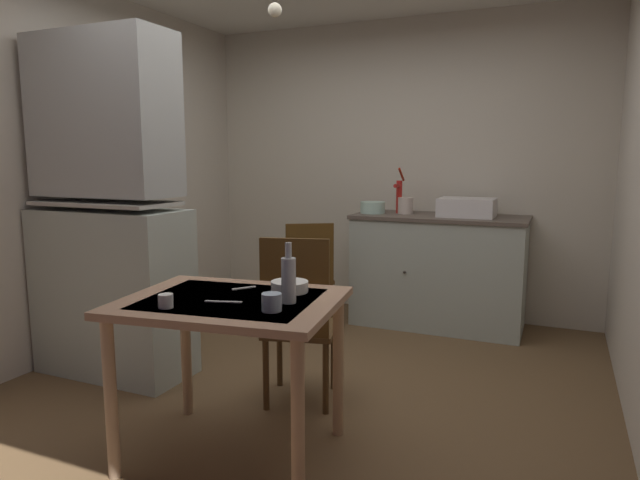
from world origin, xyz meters
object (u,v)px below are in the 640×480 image
at_px(sink_basin, 467,207).
at_px(serving_bowl_wide, 290,286).
at_px(mug_dark, 272,302).
at_px(hand_pump, 399,194).
at_px(hutch_cabinet, 109,220).
at_px(glass_bottle, 289,279).
at_px(dining_table, 231,322).
at_px(chair_by_counter, 308,274).
at_px(chair_far_side, 298,319).
at_px(mixing_bowl_counter, 373,208).

distance_m(sink_basin, serving_bowl_wide, 2.30).
bearing_deg(mug_dark, serving_bowl_wide, 103.91).
distance_m(hand_pump, mug_dark, 2.64).
distance_m(hutch_cabinet, serving_bowl_wide, 1.52).
height_order(serving_bowl_wide, glass_bottle, glass_bottle).
relative_size(hutch_cabinet, glass_bottle, 7.94).
distance_m(hand_pump, glass_bottle, 2.49).
distance_m(dining_table, chair_by_counter, 1.96).
bearing_deg(chair_far_side, chair_by_counter, 112.59).
relative_size(serving_bowl_wide, mug_dark, 2.11).
distance_m(chair_far_side, mug_dark, 0.81).
distance_m(mixing_bowl_counter, mug_dark, 2.56).
height_order(dining_table, glass_bottle, glass_bottle).
height_order(hutch_cabinet, mixing_bowl_counter, hutch_cabinet).
height_order(chair_by_counter, glass_bottle, glass_bottle).
height_order(sink_basin, serving_bowl_wide, sink_basin).
xyz_separation_m(mixing_bowl_counter, chair_by_counter, (-0.37, -0.53, -0.51)).
relative_size(hand_pump, mixing_bowl_counter, 1.84).
bearing_deg(glass_bottle, hutch_cabinet, 161.07).
relative_size(hutch_cabinet, chair_far_side, 2.20).
distance_m(mixing_bowl_counter, chair_far_side, 1.88).
height_order(hand_pump, serving_bowl_wide, hand_pump).
bearing_deg(chair_by_counter, hutch_cabinet, -121.18).
bearing_deg(mug_dark, hutch_cabinet, 156.20).
bearing_deg(hand_pump, dining_table, -92.13).
bearing_deg(mixing_bowl_counter, sink_basin, 3.64).
relative_size(serving_bowl_wide, glass_bottle, 0.66).
height_order(hutch_cabinet, serving_bowl_wide, hutch_cabinet).
height_order(serving_bowl_wide, mug_dark, mug_dark).
distance_m(chair_far_side, chair_by_counter, 1.38).
relative_size(chair_far_side, glass_bottle, 3.61).
distance_m(dining_table, glass_bottle, 0.36).
bearing_deg(hutch_cabinet, serving_bowl_wide, -13.39).
bearing_deg(serving_bowl_wide, dining_table, -130.10).
bearing_deg(serving_bowl_wide, mug_dark, -76.09).
distance_m(dining_table, chair_far_side, 0.63).
relative_size(sink_basin, glass_bottle, 1.61).
relative_size(sink_basin, chair_far_side, 0.45).
distance_m(mixing_bowl_counter, serving_bowl_wide, 2.22).
bearing_deg(chair_far_side, mug_dark, -72.77).
distance_m(hutch_cabinet, chair_by_counter, 1.63).
bearing_deg(sink_basin, dining_table, -105.30).
height_order(hand_pump, mixing_bowl_counter, hand_pump).
relative_size(sink_basin, mug_dark, 5.11).
distance_m(hutch_cabinet, chair_far_side, 1.42).
xyz_separation_m(sink_basin, hand_pump, (-0.58, 0.05, 0.09)).
bearing_deg(mixing_bowl_counter, hand_pump, 25.09).
height_order(sink_basin, hand_pump, hand_pump).
relative_size(mug_dark, glass_bottle, 0.31).
bearing_deg(glass_bottle, mug_dark, -92.16).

